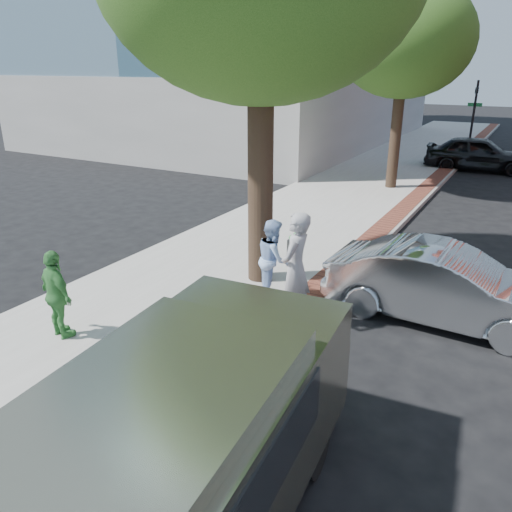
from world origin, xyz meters
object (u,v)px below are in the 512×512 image
Objects in this scene: parking_meter at (293,255)px; person_officer at (273,259)px; person_gray at (295,268)px; person_green at (57,295)px; sedan_silver at (444,286)px; van at (170,460)px; bg_car at (478,154)px.

person_officer is at bearing 155.08° from parking_meter.
person_gray is 1.31× the size of person_green.
person_officer reaches higher than person_green.
person_gray is 2.82m from sedan_silver.
person_officer is 0.29× the size of van.
sedan_silver is at bearing 179.76° from bg_car.
van is at bearing 168.10° from person_officer.
bg_car is at bearing -35.88° from person_officer.
parking_meter is at bearing 170.78° from bg_car.
sedan_silver is 6.38m from van.
bg_car is (0.97, 17.26, -0.39)m from person_gray.
person_gray reaches higher than person_officer.
person_gray is 17.29m from bg_car.
parking_meter is 2.83m from sedan_silver.
person_green reaches higher than parking_meter.
person_gray reaches higher than van.
van is (0.91, -4.63, -0.07)m from person_gray.
person_gray is 4.72m from van.
sedan_silver is (3.09, 0.88, -0.24)m from person_officer.
person_green is (-3.19, -2.48, -0.24)m from person_gray.
person_gray is at bearing -60.66° from parking_meter.
bg_car is (-1.31, 15.66, 0.07)m from sedan_silver.
bg_car is (1.23, 16.79, -0.43)m from parking_meter.
van is at bearing -77.00° from parking_meter.
van is (-0.05, -21.89, 0.32)m from bg_car.
person_officer is 3.22m from sedan_silver.
sedan_silver is at bearing 123.21° from person_gray.
person_green is 0.36× the size of sedan_silver.
person_gray is at bearing -127.85° from person_green.
person_green is at bearing 128.24° from sedan_silver.
sedan_silver is (5.47, 4.08, -0.22)m from person_green.
person_green is at bearing 163.06° from bg_car.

